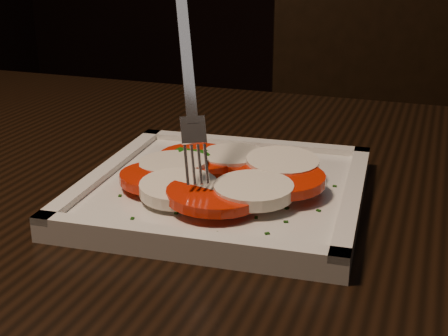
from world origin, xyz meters
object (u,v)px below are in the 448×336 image
at_px(chair, 374,162).
at_px(plate, 224,192).
at_px(fork, 186,72).
at_px(table, 138,273).

xyz_separation_m(chair, plate, (-0.04, -0.76, 0.22)).
height_order(chair, fork, fork).
bearing_deg(fork, chair, 52.77).
distance_m(plate, fork, 0.11).
bearing_deg(plate, table, 174.98).
relative_size(plate, fork, 1.53).
bearing_deg(plate, fork, -167.94).
distance_m(table, fork, 0.22).
relative_size(table, plate, 5.10).
bearing_deg(table, plate, -5.02).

